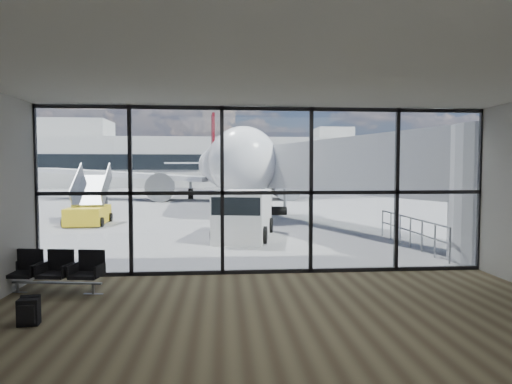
{
  "coord_description": "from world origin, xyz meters",
  "views": [
    {
      "loc": [
        -1.19,
        -11.42,
        2.82
      ],
      "look_at": [
        -0.06,
        3.0,
        2.06
      ],
      "focal_mm": 30.0,
      "sensor_mm": 36.0,
      "label": 1
    }
  ],
  "objects": [
    {
      "name": "belt_loader",
      "position": [
        -9.26,
        15.52,
        0.62
      ],
      "size": [
        1.81,
        4.12,
        1.85
      ],
      "rotation": [
        0.0,
        0.0,
        0.07
      ],
      "color": "black",
      "rests_on": "ground"
    },
    {
      "name": "lounge_shell",
      "position": [
        0.0,
        -4.8,
        2.65
      ],
      "size": [
        12.02,
        8.01,
        4.51
      ],
      "color": "brown",
      "rests_on": "ground"
    },
    {
      "name": "service_van",
      "position": [
        -0.32,
        6.15,
        0.98
      ],
      "size": [
        2.79,
        4.68,
        1.91
      ],
      "rotation": [
        0.0,
        0.0,
        -0.2
      ],
      "color": "silver",
      "rests_on": "ground"
    },
    {
      "name": "apron_railing",
      "position": [
        5.6,
        3.5,
        0.72
      ],
      "size": [
        0.06,
        5.46,
        1.11
      ],
      "color": "gray",
      "rests_on": "ground"
    },
    {
      "name": "tree_5",
      "position": [
        -15.0,
        72.0,
        5.88
      ],
      "size": [
        6.27,
        6.27,
        9.03
      ],
      "color": "#382619",
      "rests_on": "ground"
    },
    {
      "name": "tree_2",
      "position": [
        -33.0,
        72.0,
        5.88
      ],
      "size": [
        6.27,
        6.27,
        9.03
      ],
      "color": "#382619",
      "rests_on": "ground"
    },
    {
      "name": "jet_bridge",
      "position": [
        4.9,
        7.07,
        2.76
      ],
      "size": [
        8.0,
        16.5,
        4.33
      ],
      "color": "#ACAFB2",
      "rests_on": "ground"
    },
    {
      "name": "traffic_cone_a",
      "position": [
        0.52,
        13.43,
        0.25
      ],
      "size": [
        0.37,
        0.37,
        0.53
      ],
      "color": "orange",
      "rests_on": "ground"
    },
    {
      "name": "tree_1",
      "position": [
        -39.0,
        72.0,
        5.25
      ],
      "size": [
        5.61,
        5.61,
        8.07
      ],
      "color": "#382619",
      "rests_on": "ground"
    },
    {
      "name": "traffic_cone_c",
      "position": [
        1.73,
        16.04,
        0.31
      ],
      "size": [
        0.46,
        0.46,
        0.66
      ],
      "color": "#F8350D",
      "rests_on": "ground"
    },
    {
      "name": "tree_3",
      "position": [
        -27.0,
        72.0,
        4.63
      ],
      "size": [
        4.95,
        4.95,
        7.12
      ],
      "color": "#382619",
      "rests_on": "ground"
    },
    {
      "name": "tree_4",
      "position": [
        -21.0,
        72.0,
        5.25
      ],
      "size": [
        5.61,
        5.61,
        8.07
      ],
      "color": "#382619",
      "rests_on": "ground"
    },
    {
      "name": "ground",
      "position": [
        0.0,
        40.0,
        0.0
      ],
      "size": [
        220.0,
        220.0,
        0.0
      ],
      "primitive_type": "plane",
      "color": "slate",
      "rests_on": "ground"
    },
    {
      "name": "seating_row",
      "position": [
        -4.98,
        -1.38,
        0.54
      ],
      "size": [
        2.17,
        0.91,
        0.97
      ],
      "rotation": [
        0.0,
        0.0,
        -0.15
      ],
      "color": "gray",
      "rests_on": "ground"
    },
    {
      "name": "backpack",
      "position": [
        -4.69,
        -3.54,
        0.26
      ],
      "size": [
        0.38,
        0.35,
        0.54
      ],
      "rotation": [
        0.0,
        0.0,
        0.1
      ],
      "color": "black",
      "rests_on": "ground"
    },
    {
      "name": "mobile_stairs",
      "position": [
        -8.1,
        11.2,
        0.61
      ],
      "size": [
        2.09,
        3.69,
        2.53
      ],
      "rotation": [
        0.0,
        0.0,
        0.06
      ],
      "color": "gold",
      "rests_on": "ground"
    },
    {
      "name": "far_terminal",
      "position": [
        -0.59,
        61.97,
        4.21
      ],
      "size": [
        80.0,
        12.2,
        11.0
      ],
      "color": "#ABACA7",
      "rests_on": "ground"
    },
    {
      "name": "airliner",
      "position": [
        -1.25,
        31.16,
        3.22
      ],
      "size": [
        35.36,
        41.01,
        10.56
      ],
      "rotation": [
        0.0,
        0.0,
        0.07
      ],
      "color": "white",
      "rests_on": "ground"
    },
    {
      "name": "glass_curtain_wall",
      "position": [
        0.0,
        0.0,
        2.25
      ],
      "size": [
        12.1,
        0.12,
        4.5
      ],
      "color": "white",
      "rests_on": "ground"
    }
  ]
}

